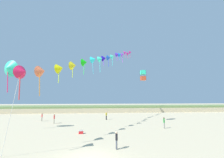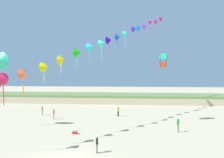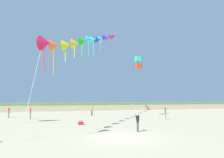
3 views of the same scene
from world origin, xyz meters
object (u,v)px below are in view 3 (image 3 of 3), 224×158
person_near_left (92,110)px  person_mid_center (165,112)px  person_near_right (138,121)px  person_far_right (30,112)px  large_kite_low_lead (138,63)px  person_far_left (9,112)px  beach_cooler (81,123)px

person_near_left → person_mid_center: bearing=-51.8°
person_near_right → person_far_right: 18.00m
person_mid_center → large_kite_low_lead: 10.21m
person_near_right → large_kite_low_lead: 18.37m
person_far_left → person_far_right: 4.61m
person_near_right → person_far_right: person_far_right is taller
large_kite_low_lead → person_near_right: bearing=-116.8°
person_far_right → large_kite_low_lead: size_ratio=0.83×
person_near_right → person_far_left: (-12.83, 18.51, -0.01)m
person_near_right → large_kite_low_lead: large_kite_low_lead is taller
person_far_left → person_near_left: bearing=2.6°
person_near_left → person_far_left: size_ratio=1.09×
large_kite_low_lead → beach_cooler: bearing=-144.2°
person_mid_center → person_far_right: person_mid_center is taller
person_near_left → large_kite_low_lead: size_ratio=0.84×
person_near_left → person_mid_center: person_near_left is taller
person_near_left → large_kite_low_lead: large_kite_low_lead is taller
person_mid_center → beach_cooler: (-12.42, -2.12, -0.77)m
person_near_right → person_far_right: bearing=122.1°
large_kite_low_lead → beach_cooler: 16.48m
beach_cooler → large_kite_low_lead: bearing=35.8°
person_near_left → person_far_left: bearing=-177.4°
person_near_left → large_kite_low_lead: 11.68m
person_near_right → large_kite_low_lead: size_ratio=0.78×
person_near_right → person_mid_center: size_ratio=0.93×
person_near_left → large_kite_low_lead: bearing=-32.5°
person_near_left → person_far_left: (-13.21, -0.61, -0.08)m
person_near_right → person_far_right: (-9.56, 15.26, 0.06)m
person_far_right → person_mid_center: bearing=-19.9°
person_far_right → beach_cooler: bearing=-56.6°
large_kite_low_lead → person_far_right: bearing=177.9°
person_mid_center → large_kite_low_lead: bearing=101.4°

